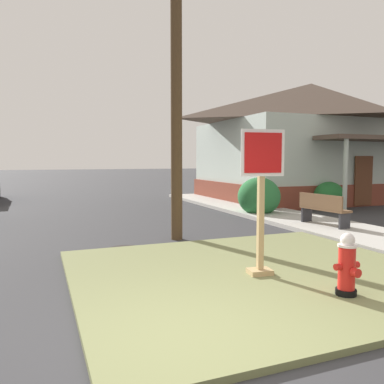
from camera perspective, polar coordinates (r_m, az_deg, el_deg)
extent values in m
plane|color=#333335|center=(4.11, 1.28, -22.51)|extent=(160.00, 160.00, 0.00)
cube|color=olive|center=(6.52, 9.36, -11.74)|extent=(5.78, 5.17, 0.08)
cube|color=#B2AFA8|center=(12.43, 14.83, -3.88)|extent=(2.20, 18.07, 0.12)
cylinder|color=black|center=(5.73, 21.72, -13.51)|extent=(0.28, 0.27, 0.08)
cylinder|color=red|center=(5.64, 21.83, -10.35)|extent=(0.22, 0.22, 0.57)
cylinder|color=silver|center=(5.57, 21.92, -7.34)|extent=(0.25, 0.25, 0.03)
sphere|color=silver|center=(5.56, 21.95, -6.58)|extent=(0.19, 0.19, 0.19)
cube|color=silver|center=(5.54, 21.97, -5.87)|extent=(0.04, 0.04, 0.04)
cylinder|color=red|center=(5.53, 20.69, -10.30)|extent=(0.08, 0.09, 0.09)
cylinder|color=red|center=(5.73, 22.94, -9.84)|extent=(0.08, 0.09, 0.09)
cylinder|color=red|center=(5.53, 22.98, -10.90)|extent=(0.12, 0.09, 0.12)
cube|color=tan|center=(6.13, 10.09, -1.86)|extent=(0.10, 0.10, 2.21)
cube|color=tan|center=(6.34, 9.95, -11.48)|extent=(0.39, 0.32, 0.08)
cube|color=white|center=(6.05, 10.40, 5.70)|extent=(0.71, 0.10, 0.72)
cube|color=red|center=(6.03, 10.45, 5.70)|extent=(0.61, 0.09, 0.61)
cylinder|color=black|center=(8.41, -9.92, -8.23)|extent=(0.70, 0.70, 0.02)
cube|color=brown|center=(11.11, 18.96, -2.38)|extent=(0.54, 1.55, 0.06)
cube|color=brown|center=(10.96, 18.34, -1.30)|extent=(0.19, 1.51, 0.38)
cube|color=#2D2D33|center=(10.69, 21.55, -3.99)|extent=(0.36, 0.09, 0.41)
cube|color=#2D2D33|center=(11.62, 16.53, -3.19)|extent=(0.36, 0.09, 0.41)
cylinder|color=#4C3823|center=(9.76, -2.36, 25.80)|extent=(0.27, 0.27, 10.79)
cube|color=brown|center=(19.68, 16.82, 0.33)|extent=(9.34, 6.74, 0.90)
cube|color=#B2C1B7|center=(19.63, 16.94, 5.60)|extent=(9.15, 6.60, 2.72)
pyramid|color=brown|center=(19.81, 17.11, 12.31)|extent=(9.80, 7.07, 1.91)
cube|color=brown|center=(16.66, 25.80, 7.11)|extent=(5.13, 1.40, 0.16)
cylinder|color=#B2C1B7|center=(14.77, 21.65, 2.34)|extent=(0.16, 0.16, 2.72)
cube|color=brown|center=(17.13, 23.92, 1.52)|extent=(0.90, 0.06, 2.00)
ellipsoid|color=#246A30|center=(15.56, 19.54, -0.53)|extent=(1.13, 1.13, 1.07)
ellipsoid|color=#296C37|center=(13.35, 9.84, -0.65)|extent=(1.45, 1.45, 1.30)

